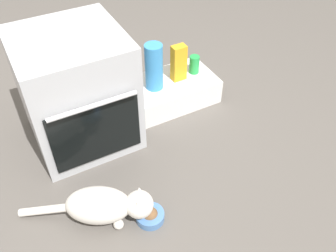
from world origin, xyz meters
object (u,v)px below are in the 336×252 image
(oven, at_px, (77,91))
(juice_carton, at_px, (179,63))
(soda_can, at_px, (194,64))
(water_bottle, at_px, (154,67))
(pantry_cabinet, at_px, (171,91))
(food_bowl, at_px, (150,216))
(cat, at_px, (105,205))

(oven, relative_size, juice_carton, 2.77)
(soda_can, height_order, water_bottle, water_bottle)
(pantry_cabinet, height_order, juice_carton, juice_carton)
(food_bowl, distance_m, juice_carton, 1.00)
(food_bowl, xyz_separation_m, cat, (-0.18, 0.10, 0.08))
(soda_can, relative_size, water_bottle, 0.40)
(pantry_cabinet, height_order, water_bottle, water_bottle)
(oven, height_order, water_bottle, oven)
(oven, xyz_separation_m, juice_carton, (0.67, 0.04, -0.05))
(food_bowl, distance_m, soda_can, 1.07)
(juice_carton, distance_m, soda_can, 0.14)
(pantry_cabinet, relative_size, water_bottle, 1.91)
(soda_can, bearing_deg, cat, -143.13)
(cat, relative_size, soda_can, 4.96)
(soda_can, distance_m, water_bottle, 0.32)
(soda_can, xyz_separation_m, water_bottle, (-0.30, -0.02, 0.09))
(cat, bearing_deg, water_bottle, 77.40)
(oven, bearing_deg, cat, -99.17)
(oven, relative_size, soda_can, 5.55)
(cat, distance_m, water_bottle, 0.91)
(juice_carton, relative_size, water_bottle, 0.80)
(cat, bearing_deg, oven, 110.53)
(oven, bearing_deg, food_bowl, -83.50)
(food_bowl, bearing_deg, juice_carton, 52.39)
(oven, height_order, soda_can, oven)
(oven, height_order, cat, oven)
(food_bowl, relative_size, cat, 0.24)
(food_bowl, height_order, water_bottle, water_bottle)
(oven, relative_size, cat, 1.12)
(pantry_cabinet, xyz_separation_m, cat, (-0.72, -0.66, 0.02))
(pantry_cabinet, bearing_deg, juice_carton, -2.79)
(cat, relative_size, water_bottle, 1.98)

